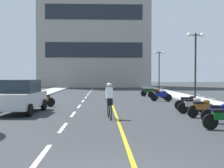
# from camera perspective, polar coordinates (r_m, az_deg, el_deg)

# --- Properties ---
(ground_plane) EXTENTS (140.00, 140.00, 0.00)m
(ground_plane) POSITION_cam_1_polar(r_m,az_deg,el_deg) (26.57, -0.93, -2.79)
(ground_plane) COLOR #2D3033
(curb_left) EXTENTS (2.40, 72.00, 0.12)m
(curb_left) POSITION_cam_1_polar(r_m,az_deg,el_deg) (30.32, -14.78, -2.18)
(curb_left) COLOR #A8A8A3
(curb_left) RESTS_ON ground
(curb_right) EXTENTS (2.40, 72.00, 0.12)m
(curb_right) POSITION_cam_1_polar(r_m,az_deg,el_deg) (30.54, 12.62, -2.14)
(curb_right) COLOR #A8A8A3
(curb_right) RESTS_ON ground
(lane_dash_0) EXTENTS (0.14, 2.20, 0.01)m
(lane_dash_0) POSITION_cam_1_polar(r_m,az_deg,el_deg) (7.91, -13.43, -13.27)
(lane_dash_0) COLOR silver
(lane_dash_0) RESTS_ON ground
(lane_dash_1) EXTENTS (0.14, 2.20, 0.01)m
(lane_dash_1) POSITION_cam_1_polar(r_m,az_deg,el_deg) (11.77, -9.50, -8.33)
(lane_dash_1) COLOR silver
(lane_dash_1) RESTS_ON ground
(lane_dash_2) EXTENTS (0.14, 2.20, 0.01)m
(lane_dash_2) POSITION_cam_1_polar(r_m,az_deg,el_deg) (15.70, -7.57, -5.83)
(lane_dash_2) COLOR silver
(lane_dash_2) RESTS_ON ground
(lane_dash_3) EXTENTS (0.14, 2.20, 0.01)m
(lane_dash_3) POSITION_cam_1_polar(r_m,az_deg,el_deg) (19.66, -6.42, -4.33)
(lane_dash_3) COLOR silver
(lane_dash_3) RESTS_ON ground
(lane_dash_4) EXTENTS (0.14, 2.20, 0.01)m
(lane_dash_4) POSITION_cam_1_polar(r_m,az_deg,el_deg) (23.63, -5.66, -3.33)
(lane_dash_4) COLOR silver
(lane_dash_4) RESTS_ON ground
(lane_dash_5) EXTENTS (0.14, 2.20, 0.01)m
(lane_dash_5) POSITION_cam_1_polar(r_m,az_deg,el_deg) (27.61, -5.12, -2.62)
(lane_dash_5) COLOR silver
(lane_dash_5) RESTS_ON ground
(lane_dash_6) EXTENTS (0.14, 2.20, 0.01)m
(lane_dash_6) POSITION_cam_1_polar(r_m,az_deg,el_deg) (31.59, -4.72, -2.09)
(lane_dash_6) COLOR silver
(lane_dash_6) RESTS_ON ground
(lane_dash_7) EXTENTS (0.14, 2.20, 0.01)m
(lane_dash_7) POSITION_cam_1_polar(r_m,az_deg,el_deg) (35.58, -4.40, -1.68)
(lane_dash_7) COLOR silver
(lane_dash_7) RESTS_ON ground
(lane_dash_8) EXTENTS (0.14, 2.20, 0.01)m
(lane_dash_8) POSITION_cam_1_polar(r_m,az_deg,el_deg) (39.57, -4.15, -1.35)
(lane_dash_8) COLOR silver
(lane_dash_8) RESTS_ON ground
(lane_dash_9) EXTENTS (0.14, 2.20, 0.01)m
(lane_dash_9) POSITION_cam_1_polar(r_m,az_deg,el_deg) (43.57, -3.95, -1.08)
(lane_dash_9) COLOR silver
(lane_dash_9) RESTS_ON ground
(lane_dash_10) EXTENTS (0.14, 2.20, 0.01)m
(lane_dash_10) POSITION_cam_1_polar(r_m,az_deg,el_deg) (47.56, -3.78, -0.86)
(lane_dash_10) COLOR silver
(lane_dash_10) RESTS_ON ground
(lane_dash_11) EXTENTS (0.14, 2.20, 0.01)m
(lane_dash_11) POSITION_cam_1_polar(r_m,az_deg,el_deg) (51.56, -3.64, -0.67)
(lane_dash_11) COLOR silver
(lane_dash_11) RESTS_ON ground
(centre_line_yellow) EXTENTS (0.12, 66.00, 0.01)m
(centre_line_yellow) POSITION_cam_1_polar(r_m,az_deg,el_deg) (29.57, -0.54, -2.34)
(centre_line_yellow) COLOR gold
(centre_line_yellow) RESTS_ON ground
(office_building) EXTENTS (19.81, 9.96, 21.65)m
(office_building) POSITION_cam_1_polar(r_m,az_deg,el_deg) (56.12, -3.37, 10.60)
(office_building) COLOR #9E998E
(office_building) RESTS_ON ground
(street_lamp_mid) EXTENTS (1.46, 0.36, 5.39)m
(street_lamp_mid) POSITION_cam_1_polar(r_m,az_deg,el_deg) (24.78, 15.93, 6.17)
(street_lamp_mid) COLOR black
(street_lamp_mid) RESTS_ON curb_right
(street_lamp_far) EXTENTS (1.46, 0.36, 5.16)m
(street_lamp_far) POSITION_cam_1_polar(r_m,az_deg,el_deg) (39.36, 9.15, 4.28)
(street_lamp_far) COLOR black
(street_lamp_far) RESTS_ON curb_right
(parked_car_near) EXTENTS (2.12, 4.29, 1.82)m
(parked_car_near) POSITION_cam_1_polar(r_m,az_deg,el_deg) (16.73, -17.15, -2.29)
(parked_car_near) COLOR black
(parked_car_near) RESTS_ON ground
(motorcycle_2) EXTENTS (1.70, 0.60, 0.92)m
(motorcycle_2) POSITION_cam_1_polar(r_m,az_deg,el_deg) (13.42, 20.45, -5.16)
(motorcycle_2) COLOR black
(motorcycle_2) RESTS_ON ground
(motorcycle_3) EXTENTS (1.65, 0.75, 0.92)m
(motorcycle_3) POSITION_cam_1_polar(r_m,az_deg,el_deg) (15.09, 17.23, -4.40)
(motorcycle_3) COLOR black
(motorcycle_3) RESTS_ON ground
(motorcycle_4) EXTENTS (1.70, 0.60, 0.92)m
(motorcycle_4) POSITION_cam_1_polar(r_m,az_deg,el_deg) (16.41, 15.54, -3.91)
(motorcycle_4) COLOR black
(motorcycle_4) RESTS_ON ground
(motorcycle_5) EXTENTS (1.70, 0.60, 0.92)m
(motorcycle_5) POSITION_cam_1_polar(r_m,az_deg,el_deg) (17.90, 14.78, -3.45)
(motorcycle_5) COLOR black
(motorcycle_5) RESTS_ON ground
(motorcycle_6) EXTENTS (1.67, 0.70, 0.92)m
(motorcycle_6) POSITION_cam_1_polar(r_m,az_deg,el_deg) (20.00, -13.32, -2.91)
(motorcycle_6) COLOR black
(motorcycle_6) RESTS_ON ground
(motorcycle_7) EXTENTS (1.64, 0.79, 0.92)m
(motorcycle_7) POSITION_cam_1_polar(r_m,az_deg,el_deg) (23.64, 9.57, -2.20)
(motorcycle_7) COLOR black
(motorcycle_7) RESTS_ON ground
(motorcycle_8) EXTENTS (1.66, 0.74, 0.92)m
(motorcycle_8) POSITION_cam_1_polar(r_m,az_deg,el_deg) (25.59, 9.24, -1.92)
(motorcycle_8) COLOR black
(motorcycle_8) RESTS_ON ground
(motorcycle_9) EXTENTS (1.69, 0.64, 0.92)m
(motorcycle_9) POSITION_cam_1_polar(r_m,az_deg,el_deg) (27.62, 8.68, -1.66)
(motorcycle_9) COLOR black
(motorcycle_9) RESTS_ON ground
(motorcycle_10) EXTENTS (1.70, 0.60, 0.92)m
(motorcycle_10) POSITION_cam_1_polar(r_m,az_deg,el_deg) (29.12, 7.29, -1.49)
(motorcycle_10) COLOR black
(motorcycle_10) RESTS_ON ground
(cyclist_rider) EXTENTS (0.42, 1.77, 1.71)m
(cyclist_rider) POSITION_cam_1_polar(r_m,az_deg,el_deg) (13.86, -0.49, -3.13)
(cyclist_rider) COLOR black
(cyclist_rider) RESTS_ON ground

